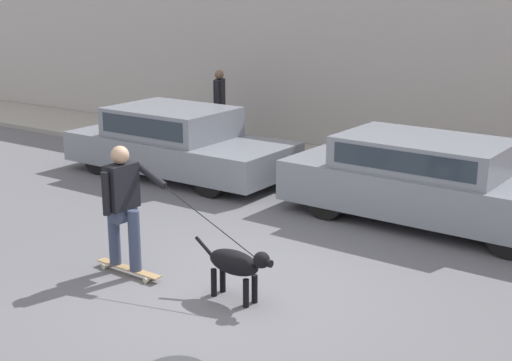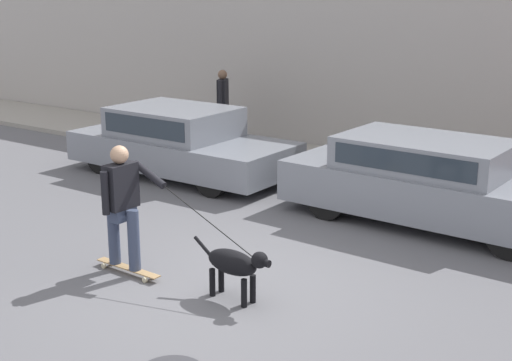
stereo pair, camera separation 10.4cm
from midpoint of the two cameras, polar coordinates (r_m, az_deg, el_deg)
The scene contains 8 objects.
ground_plane at distance 8.63m, azimuth -2.87°, elevation -8.43°, with size 36.00×36.00×0.00m, color slate.
back_wall at distance 14.32m, azimuth 15.00°, elevation 9.12°, with size 32.00×0.30×4.11m.
sidewalk_curb at distance 13.48m, azimuth 12.51°, elevation 0.25°, with size 30.00×2.26×0.11m.
parked_car_0 at distance 13.48m, azimuth -6.52°, elevation 2.99°, with size 4.37×1.83×1.28m.
parked_car_1 at distance 10.94m, azimuth 13.50°, elevation -0.12°, with size 4.56×1.81×1.30m.
dog at distance 8.10m, azimuth -1.94°, elevation -6.71°, with size 1.12×0.32×0.67m.
skateboarder at distance 8.82m, azimuth -10.91°, elevation -1.74°, with size 2.43×0.60×1.63m.
pedestrian_with_bag at distance 15.62m, azimuth -3.14°, elevation 6.22°, with size 0.37×0.61×1.62m.
Camera 1 is at (4.81, -6.26, 3.47)m, focal length 50.00 mm.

